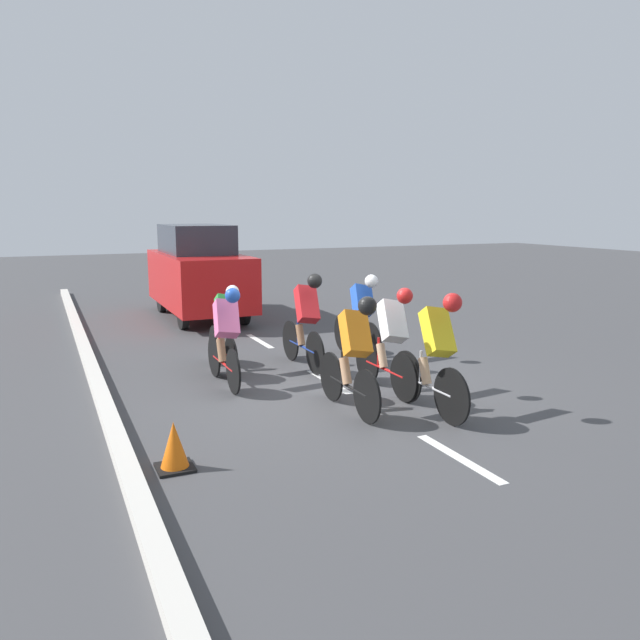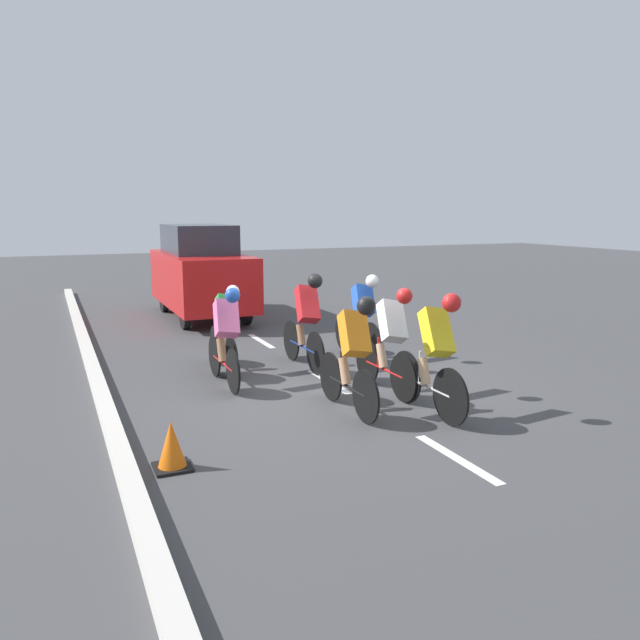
# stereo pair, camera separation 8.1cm
# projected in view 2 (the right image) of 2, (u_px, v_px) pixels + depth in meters

# --- Properties ---
(ground_plane) EXTENTS (60.00, 60.00, 0.00)m
(ground_plane) POSITION_uv_depth(u_px,v_px,m) (335.00, 386.00, 9.14)
(ground_plane) COLOR #424244
(lane_stripe_near) EXTENTS (0.12, 1.40, 0.01)m
(lane_stripe_near) POSITION_uv_depth(u_px,v_px,m) (457.00, 458.00, 6.46)
(lane_stripe_near) COLOR white
(lane_stripe_near) RESTS_ON ground
(lane_stripe_mid) EXTENTS (0.12, 1.40, 0.01)m
(lane_stripe_mid) POSITION_uv_depth(u_px,v_px,m) (329.00, 381.00, 9.35)
(lane_stripe_mid) COLOR white
(lane_stripe_mid) RESTS_ON ground
(lane_stripe_far) EXTENTS (0.12, 1.40, 0.01)m
(lane_stripe_far) POSITION_uv_depth(u_px,v_px,m) (261.00, 341.00, 12.23)
(lane_stripe_far) COLOR white
(lane_stripe_far) RESTS_ON ground
(curb) EXTENTS (0.20, 24.62, 0.14)m
(curb) POSITION_uv_depth(u_px,v_px,m) (104.00, 403.00, 8.06)
(curb) COLOR beige
(curb) RESTS_ON ground
(cyclist_green) EXTENTS (0.41, 1.62, 1.41)m
(cyclist_green) POSITION_uv_depth(u_px,v_px,m) (226.00, 326.00, 9.81)
(cyclist_green) COLOR black
(cyclist_green) RESTS_ON ground
(cyclist_yellow) EXTENTS (0.41, 1.69, 1.57)m
(cyclist_yellow) POSITION_uv_depth(u_px,v_px,m) (434.00, 351.00, 7.71)
(cyclist_yellow) COLOR black
(cyclist_yellow) RESTS_ON ground
(cyclist_pink) EXTENTS (0.39, 1.67, 1.47)m
(cyclist_pink) POSITION_uv_depth(u_px,v_px,m) (226.00, 334.00, 9.01)
(cyclist_pink) COLOR black
(cyclist_pink) RESTS_ON ground
(cyclist_blue) EXTENTS (0.42, 1.72, 1.48)m
(cyclist_blue) POSITION_uv_depth(u_px,v_px,m) (361.00, 315.00, 10.66)
(cyclist_blue) COLOR black
(cyclist_blue) RESTS_ON ground
(cyclist_white) EXTENTS (0.42, 1.67, 1.51)m
(cyclist_white) POSITION_uv_depth(u_px,v_px,m) (390.00, 337.00, 8.64)
(cyclist_white) COLOR black
(cyclist_white) RESTS_ON ground
(cyclist_red) EXTENTS (0.40, 1.72, 1.56)m
(cyclist_red) POSITION_uv_depth(u_px,v_px,m) (306.00, 318.00, 10.02)
(cyclist_red) COLOR black
(cyclist_red) RESTS_ON ground
(cyclist_orange) EXTENTS (0.41, 1.66, 1.52)m
(cyclist_orange) POSITION_uv_depth(u_px,v_px,m) (353.00, 351.00, 7.78)
(cyclist_orange) COLOR black
(cyclist_orange) RESTS_ON ground
(support_car) EXTENTS (1.70, 4.09, 2.19)m
(support_car) POSITION_uv_depth(u_px,v_px,m) (201.00, 272.00, 14.71)
(support_car) COLOR black
(support_car) RESTS_ON ground
(traffic_cone) EXTENTS (0.36, 0.36, 0.49)m
(traffic_cone) POSITION_uv_depth(u_px,v_px,m) (172.00, 446.00, 6.17)
(traffic_cone) COLOR black
(traffic_cone) RESTS_ON ground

